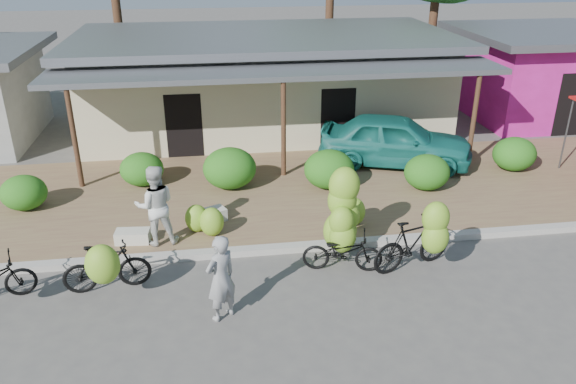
{
  "coord_description": "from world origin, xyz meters",
  "views": [
    {
      "loc": [
        -2.04,
        -8.69,
        6.35
      ],
      "look_at": [
        -0.4,
        2.53,
        1.2
      ],
      "focal_mm": 35.0,
      "sensor_mm": 36.0,
      "label": 1
    }
  ],
  "objects_px": {
    "bike_left": "(106,267)",
    "bike_center": "(342,227)",
    "teal_van": "(395,140)",
    "sack_near": "(208,216)",
    "sack_far": "(133,236)",
    "vendor": "(221,278)",
    "bike_right": "(417,240)",
    "bystander": "(155,205)"
  },
  "relations": [
    {
      "from": "sack_near",
      "to": "vendor",
      "type": "bearing_deg",
      "value": -86.85
    },
    {
      "from": "bike_right",
      "to": "bike_left",
      "type": "bearing_deg",
      "value": 72.21
    },
    {
      "from": "bike_center",
      "to": "teal_van",
      "type": "distance_m",
      "value": 5.8
    },
    {
      "from": "bike_center",
      "to": "sack_near",
      "type": "height_order",
      "value": "bike_center"
    },
    {
      "from": "vendor",
      "to": "bystander",
      "type": "xyz_separation_m",
      "value": [
        -1.31,
        2.78,
        0.19
      ]
    },
    {
      "from": "bystander",
      "to": "teal_van",
      "type": "relative_size",
      "value": 0.41
    },
    {
      "from": "sack_far",
      "to": "bystander",
      "type": "distance_m",
      "value": 0.98
    },
    {
      "from": "bike_right",
      "to": "teal_van",
      "type": "bearing_deg",
      "value": -30.93
    },
    {
      "from": "bike_center",
      "to": "sack_near",
      "type": "xyz_separation_m",
      "value": [
        -2.78,
        2.06,
        -0.56
      ]
    },
    {
      "from": "bystander",
      "to": "sack_far",
      "type": "bearing_deg",
      "value": -16.34
    },
    {
      "from": "sack_far",
      "to": "teal_van",
      "type": "bearing_deg",
      "value": 27.22
    },
    {
      "from": "bike_right",
      "to": "bystander",
      "type": "distance_m",
      "value": 5.63
    },
    {
      "from": "bike_left",
      "to": "teal_van",
      "type": "height_order",
      "value": "teal_van"
    },
    {
      "from": "bike_right",
      "to": "bystander",
      "type": "xyz_separation_m",
      "value": [
        -5.33,
        1.78,
        0.32
      ]
    },
    {
      "from": "sack_far",
      "to": "vendor",
      "type": "height_order",
      "value": "vendor"
    },
    {
      "from": "bike_right",
      "to": "teal_van",
      "type": "distance_m",
      "value": 5.8
    },
    {
      "from": "bike_left",
      "to": "bike_center",
      "type": "distance_m",
      "value": 4.78
    },
    {
      "from": "bike_left",
      "to": "bystander",
      "type": "relative_size",
      "value": 0.94
    },
    {
      "from": "bike_center",
      "to": "vendor",
      "type": "relative_size",
      "value": 1.24
    },
    {
      "from": "sack_far",
      "to": "bike_right",
      "type": "bearing_deg",
      "value": -17.68
    },
    {
      "from": "bike_center",
      "to": "teal_van",
      "type": "relative_size",
      "value": 0.47
    },
    {
      "from": "bike_left",
      "to": "sack_near",
      "type": "relative_size",
      "value": 2.03
    },
    {
      "from": "sack_far",
      "to": "bike_center",
      "type": "bearing_deg",
      "value": -16.5
    },
    {
      "from": "bike_right",
      "to": "bystander",
      "type": "height_order",
      "value": "bystander"
    },
    {
      "from": "bike_left",
      "to": "sack_far",
      "type": "height_order",
      "value": "bike_left"
    },
    {
      "from": "bike_right",
      "to": "teal_van",
      "type": "height_order",
      "value": "bike_right"
    },
    {
      "from": "bike_right",
      "to": "vendor",
      "type": "height_order",
      "value": "bike_right"
    },
    {
      "from": "bike_left",
      "to": "teal_van",
      "type": "relative_size",
      "value": 0.39
    },
    {
      "from": "sack_far",
      "to": "teal_van",
      "type": "xyz_separation_m",
      "value": [
        7.28,
        3.75,
        0.62
      ]
    },
    {
      "from": "bike_center",
      "to": "bike_left",
      "type": "bearing_deg",
      "value": 108.18
    },
    {
      "from": "bike_left",
      "to": "bike_center",
      "type": "height_order",
      "value": "bike_center"
    },
    {
      "from": "bike_center",
      "to": "teal_van",
      "type": "bearing_deg",
      "value": -16.77
    },
    {
      "from": "bike_center",
      "to": "bike_right",
      "type": "distance_m",
      "value": 1.55
    },
    {
      "from": "bike_left",
      "to": "vendor",
      "type": "distance_m",
      "value": 2.42
    },
    {
      "from": "bike_center",
      "to": "sack_near",
      "type": "distance_m",
      "value": 3.51
    },
    {
      "from": "bike_left",
      "to": "vendor",
      "type": "height_order",
      "value": "vendor"
    },
    {
      "from": "bystander",
      "to": "bike_right",
      "type": "bearing_deg",
      "value": 155.73
    },
    {
      "from": "sack_near",
      "to": "bystander",
      "type": "bearing_deg",
      "value": -142.67
    },
    {
      "from": "bike_left",
      "to": "sack_far",
      "type": "relative_size",
      "value": 2.3
    },
    {
      "from": "teal_van",
      "to": "bystander",
      "type": "bearing_deg",
      "value": 139.36
    },
    {
      "from": "bike_center",
      "to": "bystander",
      "type": "relative_size",
      "value": 1.14
    },
    {
      "from": "sack_near",
      "to": "teal_van",
      "type": "relative_size",
      "value": 0.19
    }
  ]
}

